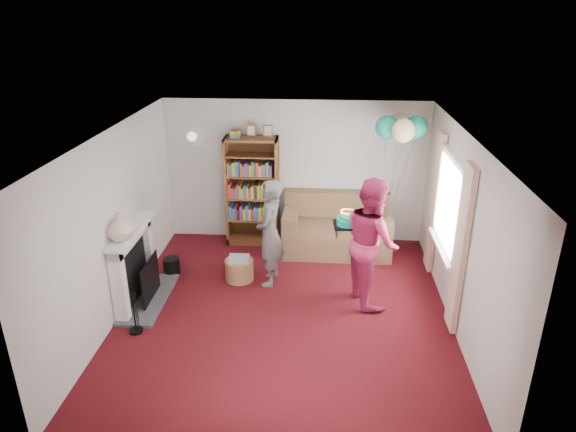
# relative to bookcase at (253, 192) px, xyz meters

# --- Properties ---
(ground) EXTENTS (5.00, 5.00, 0.00)m
(ground) POSITION_rel_bookcase_xyz_m (0.73, -2.30, -0.93)
(ground) COLOR #360808
(ground) RESTS_ON ground
(wall_back) EXTENTS (4.50, 0.02, 2.50)m
(wall_back) POSITION_rel_bookcase_xyz_m (0.73, 0.21, 0.32)
(wall_back) COLOR silver
(wall_back) RESTS_ON ground
(wall_left) EXTENTS (0.02, 5.00, 2.50)m
(wall_left) POSITION_rel_bookcase_xyz_m (-1.53, -2.30, 0.32)
(wall_left) COLOR silver
(wall_left) RESTS_ON ground
(wall_right) EXTENTS (0.02, 5.00, 2.50)m
(wall_right) POSITION_rel_bookcase_xyz_m (2.99, -2.30, 0.32)
(wall_right) COLOR silver
(wall_right) RESTS_ON ground
(ceiling) EXTENTS (4.50, 5.00, 0.01)m
(ceiling) POSITION_rel_bookcase_xyz_m (0.73, -2.30, 1.57)
(ceiling) COLOR white
(ceiling) RESTS_ON wall_back
(fireplace) EXTENTS (0.55, 1.80, 1.12)m
(fireplace) POSITION_rel_bookcase_xyz_m (-1.36, -2.11, -0.42)
(fireplace) COLOR #3F3F42
(fireplace) RESTS_ON ground
(window_bay) EXTENTS (0.14, 2.02, 2.20)m
(window_bay) POSITION_rel_bookcase_xyz_m (2.94, -1.70, 0.27)
(window_bay) COLOR white
(window_bay) RESTS_ON ground
(wall_sconce) EXTENTS (0.16, 0.23, 0.16)m
(wall_sconce) POSITION_rel_bookcase_xyz_m (-1.02, 0.06, 0.95)
(wall_sconce) COLOR gold
(wall_sconce) RESTS_ON ground
(bookcase) EXTENTS (0.90, 0.42, 2.11)m
(bookcase) POSITION_rel_bookcase_xyz_m (0.00, 0.00, 0.00)
(bookcase) COLOR #472B14
(bookcase) RESTS_ON ground
(sofa) EXTENTS (1.82, 0.96, 0.96)m
(sofa) POSITION_rel_bookcase_xyz_m (1.47, -0.23, -0.58)
(sofa) COLOR brown
(sofa) RESTS_ON ground
(wicker_basket) EXTENTS (0.44, 0.44, 0.39)m
(wicker_basket) POSITION_rel_bookcase_xyz_m (-0.03, -1.42, -0.76)
(wicker_basket) COLOR #966746
(wicker_basket) RESTS_ON ground
(person_striped) EXTENTS (0.44, 0.63, 1.65)m
(person_striped) POSITION_rel_bookcase_xyz_m (0.45, -1.46, -0.11)
(person_striped) COLOR black
(person_striped) RESTS_ON ground
(person_magenta) EXTENTS (0.92, 1.05, 1.84)m
(person_magenta) POSITION_rel_bookcase_xyz_m (1.91, -1.84, -0.02)
(person_magenta) COLOR #AB224C
(person_magenta) RESTS_ON ground
(birthday_cake) EXTENTS (0.38, 0.38, 0.22)m
(birthday_cake) POSITION_rel_bookcase_xyz_m (1.58, -1.65, 0.20)
(birthday_cake) COLOR black
(birthday_cake) RESTS_ON ground
(balloons) EXTENTS (0.80, 0.80, 1.71)m
(balloons) POSITION_rel_bookcase_xyz_m (2.39, -0.50, 1.29)
(balloons) COLOR #3F3F3F
(balloons) RESTS_ON ground
(mantel_vase) EXTENTS (0.39, 0.39, 0.37)m
(mantel_vase) POSITION_rel_bookcase_xyz_m (-1.39, -2.45, 0.37)
(mantel_vase) COLOR beige
(mantel_vase) RESTS_ON fireplace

